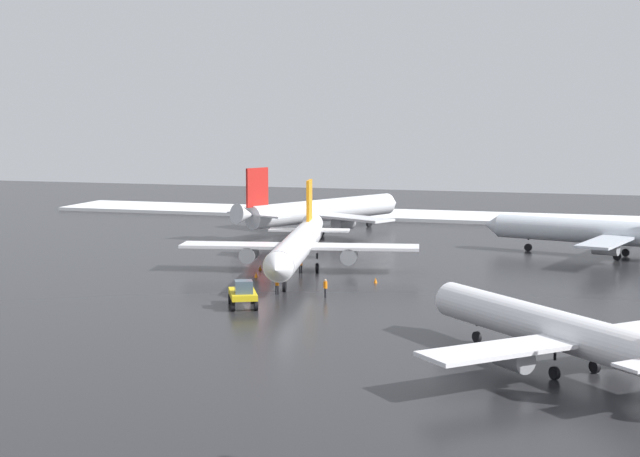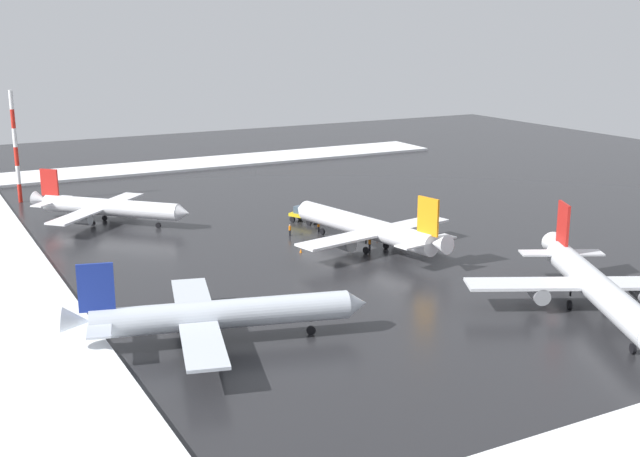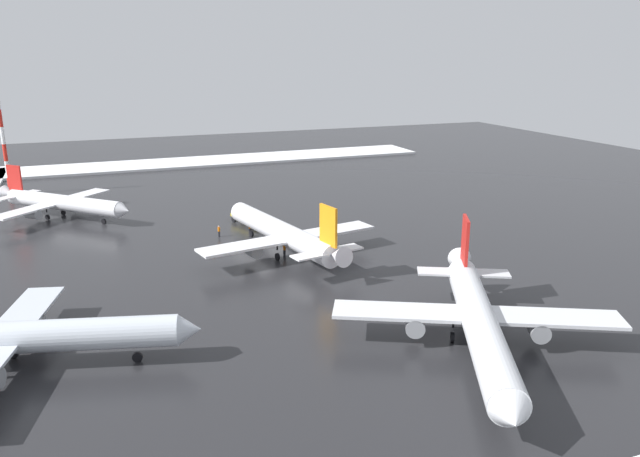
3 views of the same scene
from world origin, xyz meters
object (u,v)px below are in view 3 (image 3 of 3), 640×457
object	(u,v)px
airplane_foreground_jet	(23,337)
traffic_cone_mid_line	(300,243)
airplane_distant_tail	(283,233)
airplane_parked_portside	(61,202)
pushback_tug	(244,215)
traffic_cone_near_nose	(320,252)
ground_crew_mid_apron	(284,249)
antenna_mast	(4,144)
traffic_cone_wingtip_side	(214,254)
ground_crew_near_tug	(250,228)
ground_crew_by_nose_gear	(219,230)
airplane_far_rear	(479,320)

from	to	relation	value
airplane_foreground_jet	traffic_cone_mid_line	distance (m)	42.34
airplane_distant_tail	airplane_parked_portside	xyz separation A→B (m)	(-31.10, -28.11, -0.32)
pushback_tug	traffic_cone_near_nose	distance (m)	20.24
ground_crew_mid_apron	airplane_foreground_jet	bearing A→B (deg)	106.93
pushback_tug	ground_crew_mid_apron	world-z (taller)	pushback_tug
airplane_parked_portside	antenna_mast	world-z (taller)	antenna_mast
antenna_mast	traffic_cone_wingtip_side	size ratio (longest dim) A/B	35.21
airplane_parked_portside	pushback_tug	world-z (taller)	airplane_parked_portside
pushback_tug	antenna_mast	bearing A→B (deg)	19.45
ground_crew_mid_apron	traffic_cone_near_nose	bearing A→B (deg)	-117.46
airplane_distant_tail	ground_crew_near_tug	xyz separation A→B (m)	(-11.11, -1.66, -2.03)
antenna_mast	traffic_cone_mid_line	xyz separation A→B (m)	(51.25, 41.17, -9.41)
ground_crew_near_tug	traffic_cone_wingtip_side	world-z (taller)	ground_crew_near_tug
traffic_cone_near_nose	ground_crew_by_nose_gear	bearing A→B (deg)	-139.32
traffic_cone_mid_line	airplane_parked_portside	bearing A→B (deg)	-131.76
pushback_tug	traffic_cone_near_nose	xyz separation A→B (m)	(19.43, 5.59, -1.01)
traffic_cone_wingtip_side	ground_crew_by_nose_gear	bearing A→B (deg)	163.23
airplane_far_rear	ground_crew_by_nose_gear	xyz separation A→B (m)	(-45.09, -13.99, -2.21)
airplane_foreground_jet	ground_crew_by_nose_gear	world-z (taller)	airplane_foreground_jet
airplane_foreground_jet	traffic_cone_mid_line	world-z (taller)	airplane_foreground_jet
ground_crew_mid_apron	traffic_cone_mid_line	xyz separation A→B (m)	(-3.72, 3.60, -0.70)
airplane_far_rear	ground_crew_near_tug	xyz separation A→B (m)	(-44.96, -9.28, -2.21)
airplane_parked_portside	traffic_cone_near_nose	bearing A→B (deg)	0.46
airplane_far_rear	traffic_cone_near_nose	world-z (taller)	airplane_far_rear
traffic_cone_wingtip_side	airplane_far_rear	bearing A→B (deg)	24.52
airplane_distant_tail	ground_crew_mid_apron	bearing A→B (deg)	162.67
airplane_parked_portside	traffic_cone_wingtip_side	bearing A→B (deg)	-10.77
airplane_distant_tail	ground_crew_by_nose_gear	xyz separation A→B (m)	(-11.23, -6.36, -2.03)
airplane_far_rear	ground_crew_near_tug	bearing A→B (deg)	-141.41
ground_crew_mid_apron	traffic_cone_wingtip_side	distance (m)	9.53
pushback_tug	ground_crew_near_tug	xyz separation A→B (m)	(6.64, -0.80, -0.31)
ground_crew_by_nose_gear	airplane_distant_tail	bearing A→B (deg)	96.67
antenna_mast	traffic_cone_near_nose	distance (m)	70.72
antenna_mast	traffic_cone_mid_line	bearing A→B (deg)	38.78
airplane_distant_tail	ground_crew_near_tug	world-z (taller)	airplane_distant_tail
airplane_distant_tail	ground_crew_by_nose_gear	bearing A→B (deg)	18.57
airplane_parked_portside	traffic_cone_near_nose	world-z (taller)	airplane_parked_portside
airplane_foreground_jet	antenna_mast	size ratio (longest dim) A/B	1.51
airplane_distant_tail	ground_crew_near_tug	size ratio (longest dim) A/B	17.80
pushback_tug	traffic_cone_near_nose	bearing A→B (deg)	170.17
ground_crew_mid_apron	airplane_far_rear	bearing A→B (deg)	175.46
airplane_parked_portside	pushback_tug	distance (m)	30.39
airplane_parked_portside	traffic_cone_mid_line	xyz separation A→B (m)	(28.23, 31.62, -2.41)
antenna_mast	airplane_distant_tail	bearing A→B (deg)	34.84
airplane_distant_tail	antenna_mast	xyz separation A→B (m)	(-54.12, -37.67, 6.68)
airplane_distant_tail	ground_crew_near_tug	bearing A→B (deg)	-2.47
airplane_distant_tail	traffic_cone_wingtip_side	world-z (taller)	airplane_distant_tail
antenna_mast	ground_crew_by_nose_gear	bearing A→B (deg)	36.13
airplane_foreground_jet	pushback_tug	distance (m)	49.70
airplane_parked_portside	ground_crew_by_nose_gear	distance (m)	29.51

